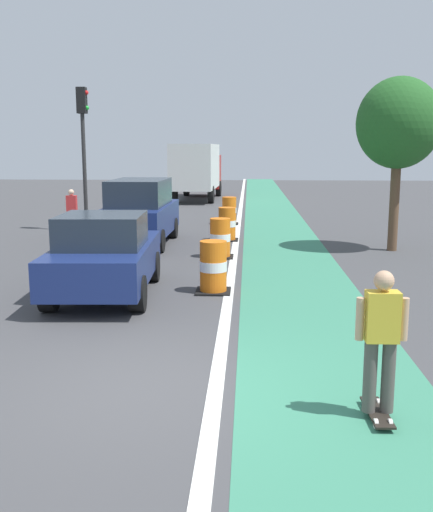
% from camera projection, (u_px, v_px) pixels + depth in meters
% --- Properties ---
extents(ground_plane, '(100.00, 100.00, 0.00)m').
position_uv_depth(ground_plane, '(145.00, 388.00, 7.44)').
color(ground_plane, '#424244').
extents(bike_lane_strip, '(2.50, 80.00, 0.01)m').
position_uv_depth(bike_lane_strip, '(282.00, 242.00, 19.10)').
color(bike_lane_strip, '#387F60').
rests_on(bike_lane_strip, ground).
extents(lane_divider_stripe, '(0.20, 80.00, 0.01)m').
position_uv_depth(lane_divider_stripe, '(236.00, 241.00, 19.18)').
color(lane_divider_stripe, silver).
rests_on(lane_divider_stripe, ground).
extents(skateboarder_on_lane, '(0.57, 0.81, 1.69)m').
position_uv_depth(skateboarder_on_lane, '(381.00, 340.00, 6.45)').
color(skateboarder_on_lane, black).
rests_on(skateboarder_on_lane, ground).
extents(parked_sedan_nearest, '(2.09, 4.19, 1.70)m').
position_uv_depth(parked_sedan_nearest, '(105.00, 256.00, 11.98)').
color(parked_sedan_nearest, navy).
rests_on(parked_sedan_nearest, ground).
extents(parked_suv_second, '(1.97, 4.62, 2.04)m').
position_uv_depth(parked_suv_second, '(140.00, 212.00, 18.42)').
color(parked_suv_second, navy).
rests_on(parked_suv_second, ground).
extents(traffic_barrel_front, '(0.73, 0.73, 1.09)m').
position_uv_depth(traffic_barrel_front, '(213.00, 267.00, 12.31)').
color(traffic_barrel_front, orange).
rests_on(traffic_barrel_front, ground).
extents(traffic_barrel_mid, '(0.73, 0.73, 1.09)m').
position_uv_depth(traffic_barrel_mid, '(220.00, 238.00, 16.28)').
color(traffic_barrel_mid, orange).
rests_on(traffic_barrel_mid, ground).
extents(traffic_barrel_back, '(0.73, 0.73, 1.09)m').
position_uv_depth(traffic_barrel_back, '(227.00, 224.00, 19.30)').
color(traffic_barrel_back, orange).
rests_on(traffic_barrel_back, ground).
extents(traffic_barrel_far, '(0.73, 0.73, 1.09)m').
position_uv_depth(traffic_barrel_far, '(229.00, 211.00, 23.45)').
color(traffic_barrel_far, orange).
rests_on(traffic_barrel_far, ground).
extents(delivery_truck_down_block, '(2.55, 7.67, 3.23)m').
position_uv_depth(delivery_truck_down_block, '(197.00, 168.00, 34.53)').
color(delivery_truck_down_block, silver).
rests_on(delivery_truck_down_block, ground).
extents(traffic_light_corner, '(0.41, 0.32, 5.10)m').
position_uv_depth(traffic_light_corner, '(83.00, 134.00, 20.92)').
color(traffic_light_corner, '#2D2D2D').
rests_on(traffic_light_corner, ground).
extents(pedestrian_crossing, '(0.34, 0.20, 1.61)m').
position_uv_depth(pedestrian_crossing, '(72.00, 211.00, 20.23)').
color(pedestrian_crossing, '#33333D').
rests_on(pedestrian_crossing, ground).
extents(street_tree_sidewalk, '(2.40, 2.40, 5.00)m').
position_uv_depth(street_tree_sidewalk, '(399.00, 124.00, 16.84)').
color(street_tree_sidewalk, brown).
rests_on(street_tree_sidewalk, ground).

